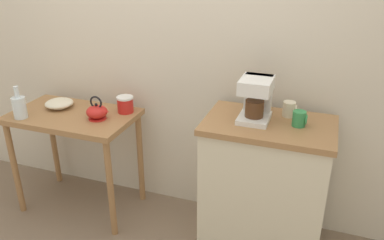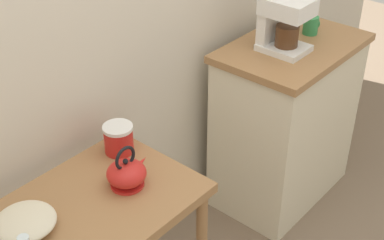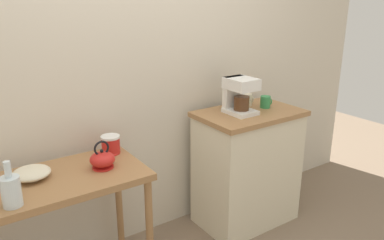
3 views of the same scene
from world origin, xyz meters
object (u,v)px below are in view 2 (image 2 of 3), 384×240
bowl_stoneware (25,222)px  teakettle (127,173)px  canister_enamel (119,139)px  mug_tall_green (311,25)px  mug_small_cream (282,23)px  coffee_maker (282,22)px

bowl_stoneware → teakettle: (0.37, -0.08, 0.02)m
bowl_stoneware → canister_enamel: size_ratio=1.71×
mug_tall_green → mug_small_cream: bearing=119.6°
teakettle → canister_enamel: size_ratio=1.49×
coffee_maker → mug_tall_green: coffee_maker is taller
bowl_stoneware → coffee_maker: (1.44, -0.03, 0.24)m
mug_small_cream → mug_tall_green: bearing=-60.4°
mug_tall_green → mug_small_cream: 0.15m
teakettle → mug_small_cream: (1.25, 0.17, 0.13)m
canister_enamel → mug_tall_green: size_ratio=1.30×
bowl_stoneware → mug_tall_green: bearing=-1.3°
mug_tall_green → coffee_maker: bearing=177.0°
mug_tall_green → mug_small_cream: (-0.07, 0.13, 0.00)m
bowl_stoneware → mug_small_cream: 1.63m
coffee_maker → canister_enamel: bearing=172.9°
teakettle → mug_tall_green: bearing=1.9°
mug_small_cream → canister_enamel: bearing=179.8°
canister_enamel → mug_tall_green: 1.21m
mug_small_cream → coffee_maker: bearing=-149.0°
teakettle → canister_enamel: (0.12, 0.17, 0.01)m
bowl_stoneware → teakettle: teakettle is taller
coffee_maker → mug_tall_green: (0.26, -0.01, -0.10)m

